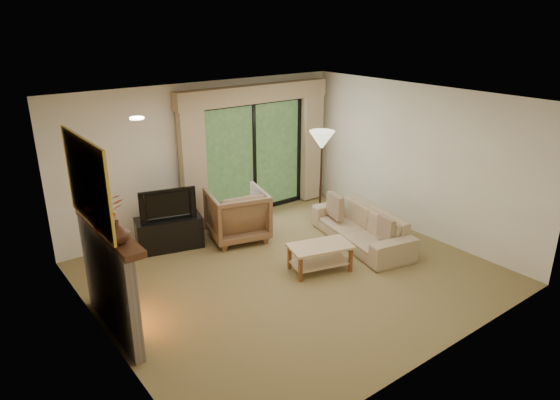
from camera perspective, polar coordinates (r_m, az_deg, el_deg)
floor at (r=7.60m, az=1.38°, el=-8.43°), size 5.50×5.50×0.00m
ceiling at (r=6.74m, az=1.57°, el=11.31°), size 5.50×5.50×0.00m
wall_back at (r=9.06m, az=-8.45°, el=5.07°), size 5.00×0.00×5.00m
wall_front at (r=5.50m, az=18.01°, el=-6.19°), size 5.00×0.00×5.00m
wall_left at (r=5.88m, az=-20.06°, el=-4.64°), size 0.00×5.00×5.00m
wall_right at (r=8.97m, az=15.40°, el=4.37°), size 0.00×5.00×5.00m
fireplace at (r=6.36m, az=-18.92°, el=-8.79°), size 0.24×1.70×1.37m
mirror at (r=5.85m, az=-21.11°, el=1.92°), size 0.07×1.45×1.02m
sliding_door at (r=9.58m, az=-3.00°, el=4.85°), size 2.26×0.10×2.16m
curtain_left at (r=8.80m, az=-9.90°, el=3.83°), size 0.45×0.18×2.35m
curtain_right at (r=10.26m, az=3.61°, el=6.48°), size 0.45×0.18×2.35m
cornice at (r=9.25m, az=-2.82°, el=12.03°), size 3.20×0.24×0.32m
media_console at (r=8.50m, az=-12.53°, el=-3.67°), size 1.16×0.74×0.53m
tv at (r=8.30m, az=-12.81°, el=-0.33°), size 0.91×0.35×0.53m
armchair at (r=8.61m, az=-4.93°, el=-1.66°), size 1.15×1.17×0.88m
sofa at (r=8.55m, az=9.28°, el=-3.06°), size 1.20×2.16×0.60m
pillow_near at (r=8.07m, az=12.02°, el=-3.14°), size 0.17×0.37×0.36m
pillow_far at (r=8.81m, az=6.30°, el=-0.67°), size 0.20×0.44×0.42m
coffee_table at (r=7.63m, az=4.58°, el=-6.59°), size 1.04×0.75×0.42m
floor_lamp at (r=9.20m, az=4.68°, el=2.61°), size 0.51×0.51×1.73m
vase at (r=5.59m, az=-18.04°, el=-3.46°), size 0.32×0.32×0.26m
branches at (r=5.89m, az=-19.41°, el=-1.33°), size 0.49×0.45×0.47m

